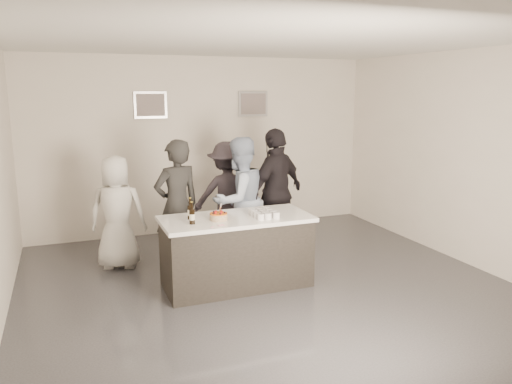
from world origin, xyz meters
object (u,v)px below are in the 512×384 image
at_px(person_main_blue, 240,200).
at_px(person_guest_back, 228,195).
at_px(person_guest_left, 117,212).
at_px(beer_bottle_a, 190,209).
at_px(beer_bottle_b, 192,213).
at_px(person_main_black, 177,206).
at_px(bar_counter, 236,251).
at_px(cake, 219,217).
at_px(person_guest_right, 277,192).

height_order(person_main_blue, person_guest_back, person_main_blue).
relative_size(person_guest_left, person_guest_back, 0.94).
bearing_deg(beer_bottle_a, beer_bottle_b, -98.56).
height_order(beer_bottle_b, person_main_black, person_main_black).
height_order(beer_bottle_a, person_main_blue, person_main_blue).
bearing_deg(person_main_blue, bar_counter, 47.65).
xyz_separation_m(cake, beer_bottle_a, (-0.31, 0.16, 0.09)).
bearing_deg(person_guest_left, beer_bottle_a, 141.45).
distance_m(person_guest_left, person_guest_right, 2.30).
xyz_separation_m(cake, person_main_blue, (0.59, 0.92, -0.04)).
bearing_deg(beer_bottle_b, person_guest_back, 59.50).
height_order(beer_bottle_a, person_main_black, person_main_black).
distance_m(person_main_black, person_main_blue, 0.90).
bearing_deg(bar_counter, person_main_blue, 68.08).
xyz_separation_m(person_guest_left, person_guest_back, (1.71, 0.31, 0.05)).
distance_m(person_main_black, person_guest_right, 1.53).
bearing_deg(person_guest_back, person_guest_left, 27.26).
relative_size(cake, person_guest_back, 0.13).
distance_m(cake, person_guest_right, 1.60).
bearing_deg(beer_bottle_b, person_guest_right, 35.14).
distance_m(beer_bottle_b, person_guest_right, 1.90).
xyz_separation_m(beer_bottle_a, person_main_black, (-0.00, 0.75, -0.13)).
distance_m(beer_bottle_b, person_guest_back, 1.95).
xyz_separation_m(person_guest_left, person_guest_right, (2.28, -0.27, 0.16)).
bearing_deg(person_guest_left, person_guest_right, -168.79).
xyz_separation_m(bar_counter, beer_bottle_b, (-0.59, -0.13, 0.58)).
bearing_deg(person_guest_back, bar_counter, 92.58).
xyz_separation_m(person_main_blue, person_guest_left, (-1.65, 0.38, -0.11)).
height_order(cake, person_guest_left, person_guest_left).
bearing_deg(bar_counter, person_guest_left, 136.70).
relative_size(beer_bottle_b, person_guest_right, 0.14).
distance_m(person_main_blue, person_guest_back, 0.70).
xyz_separation_m(cake, person_guest_right, (1.21, 1.03, 0.01)).
height_order(person_main_black, person_guest_left, person_main_black).
relative_size(beer_bottle_a, person_guest_back, 0.16).
bearing_deg(person_guest_right, person_guest_left, -36.07).
bearing_deg(person_guest_right, person_main_black, -24.85).
height_order(beer_bottle_b, person_guest_left, person_guest_left).
height_order(person_guest_right, person_guest_back, person_guest_right).
height_order(bar_counter, beer_bottle_b, beer_bottle_b).
bearing_deg(person_guest_back, person_main_blue, 102.59).
height_order(beer_bottle_b, person_guest_back, person_guest_back).
xyz_separation_m(cake, person_guest_left, (-1.06, 1.30, -0.15)).
height_order(bar_counter, cake, cake).
xyz_separation_m(person_main_blue, person_guest_back, (0.05, 0.69, -0.07)).
height_order(person_main_black, person_guest_back, person_main_black).
height_order(bar_counter, person_guest_back, person_guest_back).
relative_size(bar_counter, person_guest_left, 1.18).
distance_m(cake, person_main_blue, 1.09).
bearing_deg(person_guest_left, bar_counter, 154.58).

